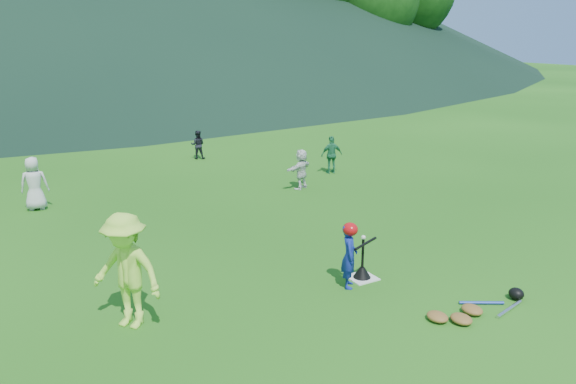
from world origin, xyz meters
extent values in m
plane|color=#1A5112|center=(0.00, 0.00, 0.00)|extent=(120.00, 120.00, 0.00)
cube|color=silver|center=(0.00, 0.00, 0.01)|extent=(0.45, 0.45, 0.02)
sphere|color=white|center=(0.00, 0.00, 0.74)|extent=(0.08, 0.08, 0.08)
imported|color=navy|center=(-0.38, -0.14, 0.54)|extent=(0.43, 0.47, 1.07)
imported|color=#AFEB45|center=(-3.81, 0.39, 0.84)|extent=(1.16, 1.24, 1.68)
imported|color=silver|center=(-4.27, 6.90, 0.63)|extent=(0.68, 0.52, 1.26)
imported|color=black|center=(1.00, 10.09, 0.47)|extent=(0.57, 0.52, 0.93)
imported|color=#22744A|center=(3.69, 6.31, 0.55)|extent=(0.69, 0.40, 1.10)
imported|color=silver|center=(2.04, 5.33, 0.53)|extent=(1.02, 0.71, 1.06)
cone|color=black|center=(0.00, 0.00, 0.11)|extent=(0.30, 0.30, 0.18)
cylinder|color=black|center=(0.00, 0.00, 0.45)|extent=(0.04, 0.04, 0.50)
ellipsoid|color=#B00B10|center=(-0.38, -0.14, 0.99)|extent=(0.24, 0.26, 0.22)
cylinder|color=black|center=(-0.08, -0.17, 0.70)|extent=(0.60, 0.25, 0.07)
ellipsoid|color=olive|center=(0.31, -1.93, 0.06)|extent=(0.28, 0.34, 0.13)
ellipsoid|color=olive|center=(0.66, -1.81, 0.06)|extent=(0.28, 0.34, 0.13)
ellipsoid|color=olive|center=(0.06, -1.71, 0.06)|extent=(0.28, 0.34, 0.13)
cylinder|color=silver|center=(1.21, -2.03, 0.03)|extent=(0.71, 0.22, 0.06)
cylinder|color=#263FA5|center=(1.01, -1.68, 0.03)|extent=(0.61, 0.39, 0.05)
ellipsoid|color=black|center=(1.61, -1.83, 0.09)|extent=(0.22, 0.24, 0.19)
cube|color=gray|center=(0.00, 28.00, 0.60)|extent=(70.00, 0.03, 1.20)
cube|color=yellow|center=(0.00, 28.00, 1.24)|extent=(70.00, 0.08, 0.08)
cylinder|color=gray|center=(0.00, 28.00, 0.60)|extent=(0.07, 0.07, 1.30)
cylinder|color=gray|center=(35.00, 28.00, 0.60)|extent=(0.07, 0.07, 1.30)
cylinder|color=#382314|center=(-3.20, 32.00, 1.61)|extent=(0.56, 0.56, 3.22)
cylinder|color=#382314|center=(1.60, 33.50, 1.91)|extent=(0.56, 0.56, 3.81)
cylinder|color=#382314|center=(6.40, 35.00, 2.20)|extent=(0.56, 0.56, 4.41)
cylinder|color=#382314|center=(11.20, 32.00, 1.63)|extent=(0.56, 0.56, 3.25)
cylinder|color=#382314|center=(16.00, 33.50, 1.92)|extent=(0.56, 0.56, 3.85)
cylinder|color=#382314|center=(20.80, 35.00, 2.22)|extent=(0.56, 0.56, 4.44)
cylinder|color=#382314|center=(25.60, 32.00, 1.64)|extent=(0.56, 0.56, 3.29)
cylinder|color=#382314|center=(30.40, 33.50, 1.94)|extent=(0.56, 0.56, 3.88)
camera|label=1|loc=(-5.47, -6.93, 4.04)|focal=35.00mm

